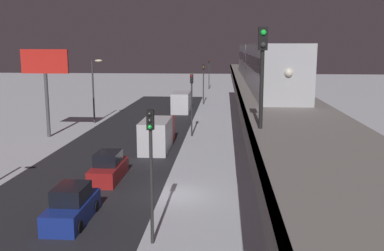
{
  "coord_description": "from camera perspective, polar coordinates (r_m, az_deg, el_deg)",
  "views": [
    {
      "loc": [
        -2.97,
        25.79,
        9.23
      ],
      "look_at": [
        -0.14,
        -12.11,
        2.22
      ],
      "focal_mm": 40.47,
      "sensor_mm": 36.0,
      "label": 1
    }
  ],
  "objects": [
    {
      "name": "street_lamp_far",
      "position": [
        53.28,
        -12.69,
        5.45
      ],
      "size": [
        1.35,
        0.44,
        7.65
      ],
      "color": "#38383D",
      "rests_on": "ground_plane"
    },
    {
      "name": "subway_train",
      "position": [
        41.99,
        9.03,
        8.29
      ],
      "size": [
        2.94,
        36.87,
        3.4
      ],
      "color": "#B7BABF",
      "rests_on": "elevated_railway"
    },
    {
      "name": "traffic_light_far",
      "position": [
        68.88,
        1.52,
        6.26
      ],
      "size": [
        0.32,
        0.44,
        6.4
      ],
      "color": "#2D2D2D",
      "rests_on": "ground_plane"
    },
    {
      "name": "avenue_asphalt",
      "position": [
        28.96,
        -15.09,
        -8.5
      ],
      "size": [
        11.0,
        106.26,
        0.01
      ],
      "primitive_type": "cube",
      "color": "#28282D",
      "rests_on": "ground_plane"
    },
    {
      "name": "sedan_red",
      "position": [
        30.94,
        -10.94,
        -5.56
      ],
      "size": [
        1.8,
        4.68,
        1.97
      ],
      "rotation": [
        0.0,
        0.0,
        3.14
      ],
      "color": "#A51E1E",
      "rests_on": "ground_plane"
    },
    {
      "name": "sedan_blue",
      "position": [
        24.27,
        -15.54,
        -10.31
      ],
      "size": [
        1.91,
        4.57,
        1.97
      ],
      "rotation": [
        0.0,
        0.0,
        3.14
      ],
      "color": "navy",
      "rests_on": "ground_plane"
    },
    {
      "name": "rail_signal",
      "position": [
        17.31,
        9.26,
        8.5
      ],
      "size": [
        0.36,
        0.41,
        4.0
      ],
      "color": "black",
      "rests_on": "elevated_railway"
    },
    {
      "name": "traffic_light_distant",
      "position": [
        93.62,
        2.26,
        7.37
      ],
      "size": [
        0.32,
        0.44,
        6.4
      ],
      "color": "#2D2D2D",
      "rests_on": "ground_plane"
    },
    {
      "name": "box_truck",
      "position": [
        39.47,
        -4.57,
        -1.1
      ],
      "size": [
        2.4,
        7.4,
        2.8
      ],
      "color": "#A51E1E",
      "rests_on": "ground_plane"
    },
    {
      "name": "commercial_billboard",
      "position": [
        46.15,
        -18.79,
        6.92
      ],
      "size": [
        4.8,
        0.36,
        8.9
      ],
      "color": "#4C4C51",
      "rests_on": "ground_plane"
    },
    {
      "name": "elevated_railway",
      "position": [
        26.32,
        11.48,
        1.32
      ],
      "size": [
        5.0,
        106.26,
        5.96
      ],
      "color": "gray",
      "rests_on": "ground_plane"
    },
    {
      "name": "traffic_light_mid",
      "position": [
        44.22,
        -0.04,
        3.92
      ],
      "size": [
        0.32,
        0.44,
        6.4
      ],
      "color": "#2D2D2D",
      "rests_on": "ground_plane"
    },
    {
      "name": "ground_plane",
      "position": [
        27.55,
        -2.19,
        -9.13
      ],
      "size": [
        240.0,
        240.0,
        0.0
      ],
      "primitive_type": "plane",
      "color": "silver"
    },
    {
      "name": "traffic_light_near",
      "position": [
        19.92,
        -5.43,
        -4.23
      ],
      "size": [
        0.32,
        0.44,
        6.4
      ],
      "color": "#2D2D2D",
      "rests_on": "ground_plane"
    },
    {
      "name": "delivery_van",
      "position": [
        61.77,
        -1.34,
        3.12
      ],
      "size": [
        2.4,
        7.4,
        2.8
      ],
      "color": "navy",
      "rests_on": "ground_plane"
    }
  ]
}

